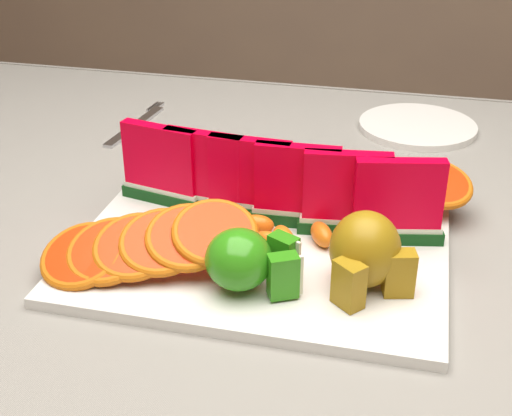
% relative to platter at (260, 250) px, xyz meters
% --- Properties ---
extents(table, '(1.40, 0.90, 0.75)m').
position_rel_platter_xyz_m(table, '(-0.03, 0.06, -0.11)').
color(table, '#53391C').
rests_on(table, ground).
extents(tablecloth, '(1.53, 1.03, 0.20)m').
position_rel_platter_xyz_m(tablecloth, '(-0.03, 0.06, -0.05)').
color(tablecloth, slate).
rests_on(tablecloth, table).
extents(platter, '(0.40, 0.30, 0.01)m').
position_rel_platter_xyz_m(platter, '(0.00, 0.00, 0.00)').
color(platter, silver).
rests_on(platter, tablecloth).
extents(apple_cluster, '(0.10, 0.08, 0.06)m').
position_rel_platter_xyz_m(apple_cluster, '(0.01, -0.08, 0.04)').
color(apple_cluster, '#2E931D').
rests_on(apple_cluster, platter).
extents(pear_cluster, '(0.10, 0.10, 0.08)m').
position_rel_platter_xyz_m(pear_cluster, '(0.12, -0.05, 0.04)').
color(pear_cluster, '#935F1A').
rests_on(pear_cluster, platter).
extents(side_plate, '(0.23, 0.23, 0.01)m').
position_rel_platter_xyz_m(side_plate, '(0.15, 0.41, -0.00)').
color(side_plate, silver).
rests_on(side_plate, tablecloth).
extents(fork, '(0.03, 0.20, 0.00)m').
position_rel_platter_xyz_m(fork, '(-0.27, 0.33, -0.00)').
color(fork, silver).
rests_on(fork, tablecloth).
extents(watermelon_row, '(0.39, 0.07, 0.10)m').
position_rel_platter_xyz_m(watermelon_row, '(0.00, 0.06, 0.05)').
color(watermelon_row, '#073410').
rests_on(watermelon_row, platter).
extents(orange_fan_front, '(0.24, 0.15, 0.06)m').
position_rel_platter_xyz_m(orange_fan_front, '(-0.10, -0.07, 0.03)').
color(orange_fan_front, '#F53D00').
rests_on(orange_fan_front, platter).
extents(orange_fan_back, '(0.39, 0.12, 0.05)m').
position_rel_platter_xyz_m(orange_fan_back, '(0.04, 0.13, 0.03)').
color(orange_fan_back, '#F53D00').
rests_on(orange_fan_back, platter).
extents(tangerine_segments, '(0.17, 0.07, 0.02)m').
position_rel_platter_xyz_m(tangerine_segments, '(-0.01, 0.01, 0.02)').
color(tangerine_segments, orange).
rests_on(tangerine_segments, platter).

